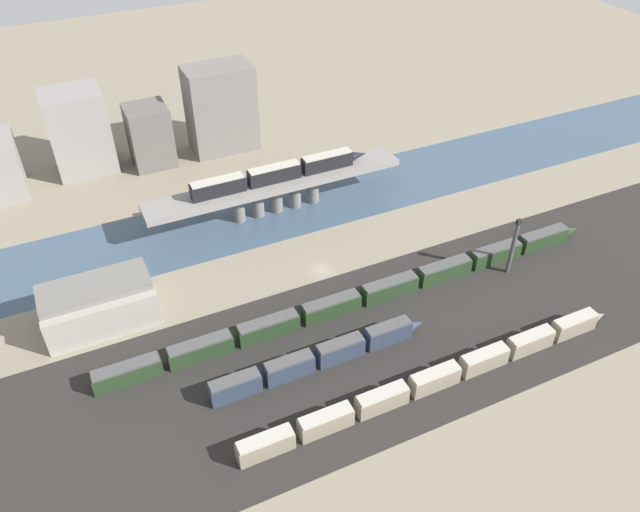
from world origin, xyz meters
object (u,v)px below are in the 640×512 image
Objects in this scene: warehouse_building at (98,303)px; signal_tower at (513,247)px; train_on_bridge at (280,172)px; train_yard_far at (367,295)px; train_yard_mid at (320,357)px; train_yard_near at (439,377)px.

signal_tower reaches higher than warehouse_building.
train_yard_far is at bearing -85.90° from train_on_bridge.
warehouse_building is at bearing -155.95° from train_on_bridge.
train_on_bridge reaches higher than train_yard_mid.
signal_tower is at bearing -7.59° from train_yard_far.
warehouse_building is (-46.66, -20.82, -6.07)m from train_on_bridge.
warehouse_building is (-50.54, 42.03, 2.40)m from train_yard_near.
train_yard_near is at bearing -39.75° from warehouse_building.
train_yard_mid is (-16.92, 13.05, 0.11)m from train_yard_near.
train_yard_mid is at bearing 142.36° from train_yard_near.
train_yard_far is at bearing 172.41° from signal_tower.
train_yard_mid reaches higher than train_yard_near.
train_yard_near is (3.88, -62.86, -8.47)m from train_on_bridge.
train_yard_far is at bearing -19.83° from warehouse_building.
train_on_bridge reaches higher than train_yard_near.
signal_tower is (81.45, -22.09, 2.39)m from warehouse_building.
train_yard_mid is 0.39× the size of train_yard_far.
warehouse_building is at bearing 140.25° from train_yard_near.
train_yard_far is (-1.11, 24.21, -0.06)m from train_yard_near.
signal_tower is (30.91, 19.94, 4.79)m from train_yard_near.
train_on_bridge is at bearing 24.05° from warehouse_building.
train_yard_far is 52.60m from warehouse_building.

